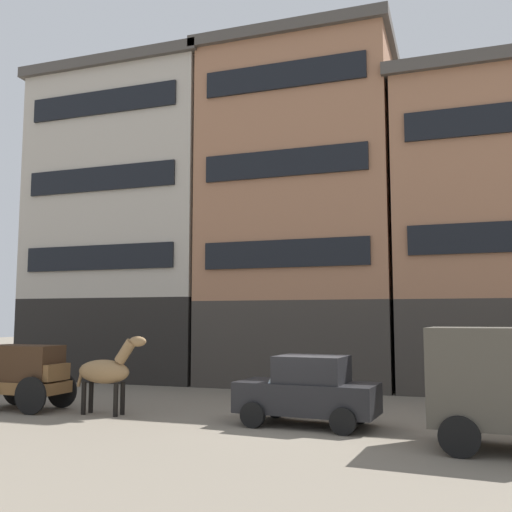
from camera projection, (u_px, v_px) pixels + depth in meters
The scene contains 7 objects.
ground_plane at pixel (310, 426), 15.15m from camera, with size 120.00×120.00×0.00m, color slate.
building_far_left at pixel (130, 222), 28.42m from camera, with size 9.40×5.64×14.95m.
building_center_left at pixel (300, 210), 25.65m from camera, with size 8.58×5.64×15.08m.
building_center_right at pixel (490, 229), 23.03m from camera, with size 7.65×5.64×12.65m.
cargo_wagon at pixel (25, 372), 18.04m from camera, with size 2.92×1.54×1.98m.
draft_horse at pixel (107, 371), 17.11m from camera, with size 2.34×0.62×2.30m.
sedan_light at pixel (308, 391), 15.33m from camera, with size 3.82×2.10×1.83m.
Camera 1 is at (3.67, -15.17, 2.82)m, focal length 40.64 mm.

